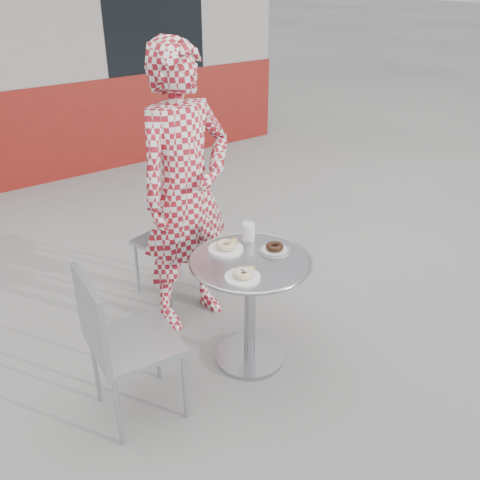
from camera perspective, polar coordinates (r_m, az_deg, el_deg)
ground at (r=3.29m, az=1.64°, el=-12.37°), size 60.00×60.00×0.00m
bistro_table at (r=2.97m, az=1.10°, el=-4.87°), size 0.67×0.67×0.68m
chair_far at (r=3.76m, az=-7.31°, el=-2.30°), size 0.47×0.47×0.81m
chair_left at (r=2.84m, az=-11.03°, el=-13.52°), size 0.45×0.44×0.86m
seated_person at (r=3.24m, az=-5.83°, el=5.17°), size 0.69×0.49×1.77m
plate_far at (r=2.98m, az=-1.48°, el=-0.72°), size 0.19×0.19×0.05m
plate_near at (r=2.71m, az=0.33°, el=-3.73°), size 0.18×0.18×0.05m
plate_checker at (r=2.97m, az=3.71°, el=-0.95°), size 0.17×0.17×0.04m
milk_cup at (r=3.06m, az=0.92°, el=0.96°), size 0.08×0.08×0.12m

